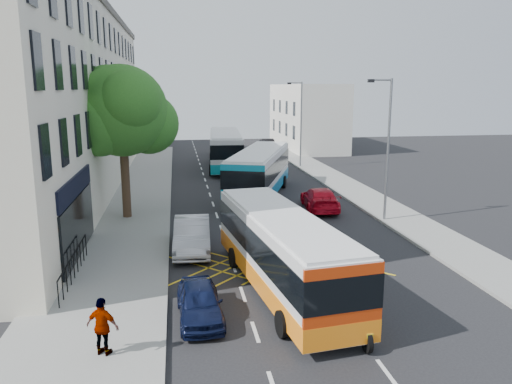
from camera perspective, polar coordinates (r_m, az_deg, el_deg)
name	(u,v)px	position (r m, az deg, el deg)	size (l,w,h in m)	color
ground	(351,325)	(17.28, 10.81, -14.66)	(120.00, 120.00, 0.00)	black
pavement_left	(128,218)	(30.59, -14.46, -2.85)	(5.00, 70.00, 0.15)	gray
pavement_right	(383,207)	(33.10, 14.29, -1.73)	(3.00, 70.00, 0.15)	gray
terrace_main	(58,100)	(39.90, -21.74, 9.77)	(8.30, 45.00, 13.50)	beige
terrace_far	(111,107)	(70.05, -16.29, 9.26)	(8.00, 20.00, 10.00)	silver
building_right	(306,116)	(64.72, 5.74, 8.61)	(6.00, 18.00, 8.00)	silver
street_tree	(122,112)	(29.63, -15.12, 8.84)	(6.30, 5.70, 8.80)	#382619
lamp_near	(387,142)	(29.11, 14.70, 5.50)	(1.45, 0.15, 8.00)	slate
lamp_far	(300,120)	(48.02, 5.06, 8.22)	(1.45, 0.15, 8.00)	slate
railings	(74,265)	(21.38, -20.10, -7.81)	(0.08, 5.60, 1.14)	black
bus_near	(282,251)	(19.10, 3.01, -6.73)	(3.77, 10.83, 2.98)	silver
bus_mid	(259,172)	(35.48, 0.40, 2.30)	(6.51, 12.01, 3.31)	silver
bus_far	(225,149)	(48.04, -3.51, 4.91)	(3.78, 12.53, 3.48)	silver
motorbike	(358,309)	(16.03, 11.61, -12.96)	(0.70, 2.39, 2.12)	black
parked_car_blue	(200,302)	(17.20, -6.47, -12.39)	(1.45, 3.60, 1.23)	#0C1333
parked_car_silver	(192,235)	(23.95, -7.32, -4.89)	(1.66, 4.77, 1.57)	#B8BAC1
red_hatchback	(320,199)	(31.96, 7.31, -0.77)	(1.99, 4.89, 1.42)	red
distant_car_grey	(222,149)	(57.69, -3.95, 4.91)	(2.20, 4.77, 1.33)	#393B40
distant_car_silver	(251,153)	(54.42, -0.58, 4.53)	(1.60, 3.97, 1.35)	#94959B
distant_car_dark	(266,144)	(61.85, 1.20, 5.47)	(1.55, 4.45, 1.47)	black
pedestrian_far	(103,327)	(15.28, -17.12, -14.49)	(1.01, 0.42, 1.72)	gray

